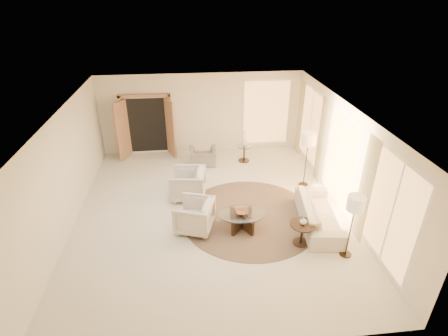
{
  "coord_description": "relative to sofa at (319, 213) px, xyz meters",
  "views": [
    {
      "loc": [
        -0.48,
        -7.72,
        5.42
      ],
      "look_at": [
        0.4,
        0.4,
        1.1
      ],
      "focal_mm": 28.0,
      "sensor_mm": 36.0,
      "label": 1
    }
  ],
  "objects": [
    {
      "name": "room",
      "position": [
        -2.67,
        0.82,
        1.08
      ],
      "size": [
        7.04,
        8.04,
        2.83
      ],
      "color": "silver",
      "rests_on": "ground"
    },
    {
      "name": "windows_right",
      "position": [
        0.78,
        0.92,
        1.03
      ],
      "size": [
        0.1,
        6.4,
        2.4
      ],
      "primitive_type": null,
      "color": "#FFBA66",
      "rests_on": "room"
    },
    {
      "name": "window_back_corner",
      "position": [
        -0.37,
        4.77,
        1.03
      ],
      "size": [
        1.7,
        0.1,
        2.4
      ],
      "primitive_type": null,
      "color": "#FFBA66",
      "rests_on": "room"
    },
    {
      "name": "curtains_right",
      "position": [
        0.73,
        1.82,
        0.98
      ],
      "size": [
        0.06,
        5.2,
        2.6
      ],
      "primitive_type": null,
      "color": "tan",
      "rests_on": "room"
    },
    {
      "name": "french_doors",
      "position": [
        -4.57,
        4.63,
        0.75
      ],
      "size": [
        1.95,
        0.66,
        2.16
      ],
      "color": "#AE7C58",
      "rests_on": "room"
    },
    {
      "name": "area_rug",
      "position": [
        -1.66,
        0.52,
        -0.31
      ],
      "size": [
        4.07,
        4.07,
        0.01
      ],
      "primitive_type": "cylinder",
      "rotation": [
        0.0,
        0.0,
        0.15
      ],
      "color": "#3A2B20",
      "rests_on": "room"
    },
    {
      "name": "sofa",
      "position": [
        0.0,
        0.0,
        0.0
      ],
      "size": [
        1.14,
        2.29,
        0.64
      ],
      "primitive_type": "imported",
      "rotation": [
        0.0,
        0.0,
        1.44
      ],
      "color": "beige",
      "rests_on": "room"
    },
    {
      "name": "armchair_left",
      "position": [
        -3.24,
        1.64,
        0.15
      ],
      "size": [
        0.97,
        1.02,
        0.94
      ],
      "primitive_type": "imported",
      "rotation": [
        0.0,
        0.0,
        -1.7
      ],
      "color": "beige",
      "rests_on": "room"
    },
    {
      "name": "armchair_right",
      "position": [
        -3.12,
        0.13,
        0.12
      ],
      "size": [
        1.03,
        1.07,
        0.88
      ],
      "primitive_type": "imported",
      "rotation": [
        0.0,
        0.0,
        -1.89
      ],
      "color": "beige",
      "rests_on": "room"
    },
    {
      "name": "accent_chair",
      "position": [
        -2.72,
        3.63,
        0.06
      ],
      "size": [
        0.88,
        0.58,
        0.76
      ],
      "primitive_type": "imported",
      "rotation": [
        0.0,
        0.0,
        3.12
      ],
      "color": "gray",
      "rests_on": "room"
    },
    {
      "name": "coffee_table",
      "position": [
        -1.95,
        0.06,
        -0.06
      ],
      "size": [
        1.25,
        1.25,
        0.42
      ],
      "rotation": [
        0.0,
        0.0,
        -0.09
      ],
      "color": "black",
      "rests_on": "room"
    },
    {
      "name": "end_table",
      "position": [
        -0.66,
        -0.69,
        0.06
      ],
      "size": [
        0.59,
        0.59,
        0.56
      ],
      "rotation": [
        0.0,
        0.0,
        -0.15
      ],
      "color": "black",
      "rests_on": "room"
    },
    {
      "name": "side_table",
      "position": [
        -1.3,
        3.74,
        0.02
      ],
      "size": [
        0.49,
        0.49,
        0.57
      ],
      "rotation": [
        0.0,
        0.0,
        0.13
      ],
      "color": "#30261C",
      "rests_on": "room"
    },
    {
      "name": "floor_lamp_near",
      "position": [
        0.23,
        1.92,
        1.12
      ],
      "size": [
        0.41,
        0.41,
        1.7
      ],
      "rotation": [
        0.0,
        0.0,
        -0.16
      ],
      "color": "#30261C",
      "rests_on": "room"
    },
    {
      "name": "floor_lamp_far",
      "position": [
        0.23,
        -1.18,
        0.99
      ],
      "size": [
        0.37,
        0.37,
        1.55
      ],
      "rotation": [
        0.0,
        0.0,
        -0.27
      ],
      "color": "#30261C",
      "rests_on": "room"
    },
    {
      "name": "bowl",
      "position": [
        -1.95,
        0.06,
        0.14
      ],
      "size": [
        0.31,
        0.31,
        0.08
      ],
      "primitive_type": "imported",
      "rotation": [
        0.0,
        0.0,
        0.0
      ],
      "color": "brown",
      "rests_on": "coffee_table"
    },
    {
      "name": "end_vase",
      "position": [
        -0.66,
        -0.69,
        0.32
      ],
      "size": [
        0.21,
        0.21,
        0.17
      ],
      "primitive_type": "imported",
      "rotation": [
        0.0,
        0.0,
        0.28
      ],
      "color": "silver",
      "rests_on": "end_table"
    },
    {
      "name": "side_vase",
      "position": [
        -1.3,
        3.74,
        0.37
      ],
      "size": [
        0.25,
        0.25,
        0.24
      ],
      "primitive_type": "imported",
      "rotation": [
        0.0,
        0.0,
        0.09
      ],
      "color": "silver",
      "rests_on": "side_table"
    }
  ]
}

